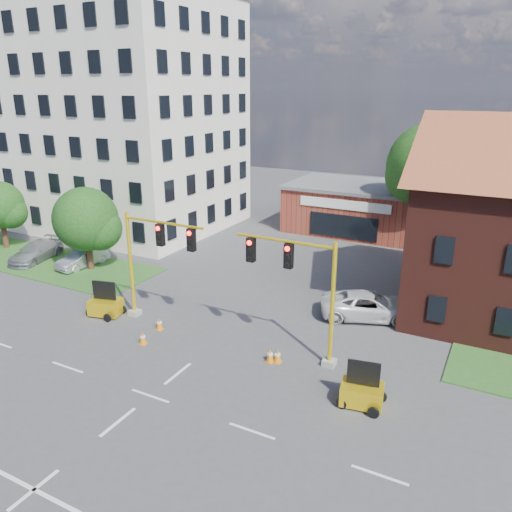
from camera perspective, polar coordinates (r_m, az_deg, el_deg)
name	(u,v)px	position (r m, az deg, el deg)	size (l,w,h in m)	color
ground	(150,396)	(22.88, -12.00, -15.37)	(120.00, 120.00, 0.00)	#424245
grass_verge_nw	(30,258)	(42.59, -24.45, -0.25)	(22.00, 6.00, 0.08)	#25541F
lane_markings	(100,437)	(21.14, -17.42, -19.08)	(60.00, 36.00, 0.01)	white
office_block	(124,114)	(48.76, -14.89, 15.37)	(18.40, 15.40, 20.60)	silver
brick_shop	(357,207)	(47.17, 11.52, 5.49)	(12.40, 8.40, 4.30)	maroon
tree_large	(435,170)	(42.17, 19.78, 9.20)	(7.22, 6.87, 10.20)	#3C2416
tree_nw_front	(89,222)	(37.36, -18.53, 3.74)	(4.80, 4.57, 6.08)	#3C2416
tree_nw_rear	(2,207)	(45.33, -27.00, 5.01)	(3.99, 3.80, 5.56)	#3C2416
signal_mast_west	(153,256)	(27.85, -11.70, 0.01)	(5.30, 0.60, 6.20)	gray
signal_mast_east	(300,284)	(23.55, 5.03, -3.16)	(5.30, 0.60, 6.20)	gray
trailer_west	(106,305)	(30.46, -16.81, -5.40)	(2.02, 1.60, 2.02)	yellow
trailer_east	(362,392)	(21.99, 12.03, -14.99)	(1.91, 1.44, 1.97)	yellow
cone_a	(143,338)	(26.84, -12.82, -9.14)	(0.40, 0.40, 0.70)	orange
cone_b	(159,324)	(28.13, -10.98, -7.64)	(0.40, 0.40, 0.70)	orange
cone_c	(278,356)	(24.62, 2.49, -11.35)	(0.40, 0.40, 0.70)	orange
cone_d	(270,356)	(24.65, 1.60, -11.31)	(0.40, 0.40, 0.70)	orange
pickup_white	(369,306)	(29.53, 12.76, -5.55)	(2.52, 5.47, 1.52)	silver
sedan_silver_front	(83,258)	(39.05, -19.19, -0.24)	(1.41, 4.05, 1.34)	#A2A4A9
sedan_silver_rear	(36,252)	(41.80, -23.84, 0.47)	(1.99, 4.91, 1.42)	#A2A4A9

